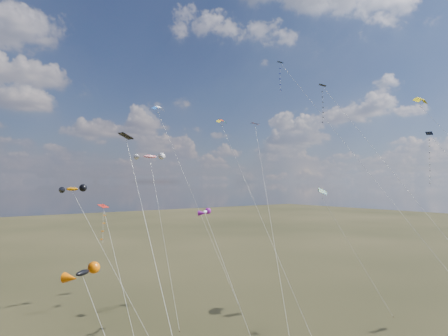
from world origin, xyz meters
TOP-DOWN VIEW (x-y plane):
  - diamond_black_high at (16.18, 13.91)m, footprint 1.84×26.35m
  - diamond_navy_tall at (11.11, 16.42)m, footprint 1.20×30.54m
  - diamond_black_mid at (-18.81, 1.36)m, footprint 1.48×14.46m
  - diamond_red_low at (-15.53, 17.00)m, footprint 1.14×10.76m
  - diamond_navy_right at (17.39, 0.10)m, footprint 4.48×19.70m
  - diamond_orange_center at (2.18, 13.18)m, footprint 11.90×18.70m
  - parafoil_yellow at (23.22, 4.69)m, footprint 6.61×25.68m
  - parafoil_blue_white at (2.44, 40.27)m, footprint 4.49×19.11m
  - parafoil_striped at (13.47, 13.56)m, footprint 6.33×8.83m
  - parafoil_tricolor at (7.41, 28.28)m, footprint 5.46×23.28m
  - novelty_black_orange at (-20.19, 8.96)m, footprint 3.66×8.43m
  - novelty_orange_black at (-17.13, 22.54)m, footprint 7.63×9.23m
  - novelty_white_purple at (-3.49, 16.99)m, footprint 2.26×10.51m
  - novelty_redwhite_stripe at (-4.26, 29.96)m, footprint 4.10×12.25m

SIDE VIEW (x-z plane):
  - novelty_black_orange at x=-20.19m, z-range 4.87..15.77m
  - diamond_red_low at x=-15.53m, z-range 4.90..19.91m
  - novelty_white_purple at x=-3.49m, z-range 6.61..20.74m
  - diamond_black_mid at x=-18.81m, z-range 4.95..25.70m
  - parafoil_striped at x=13.47m, z-range 7.74..24.73m
  - novelty_orange_black at x=-17.13m, z-range 7.91..24.89m
  - diamond_orange_center at x=2.18m, z-range 5.66..30.91m
  - diamond_navy_right at x=17.39m, z-range 7.43..30.60m
  - novelty_redwhite_stripe at x=-4.26m, z-range 10.12..31.57m
  - parafoil_tricolor at x=7.41m, z-range 12.91..40.39m
  - diamond_black_high at x=16.18m, z-range 11.07..42.60m
  - parafoil_yellow at x=23.22m, z-range 13.75..42.84m
  - diamond_navy_tall at x=11.11m, z-range 12.29..47.11m
  - parafoil_blue_white at x=2.44m, z-range 14.68..45.61m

